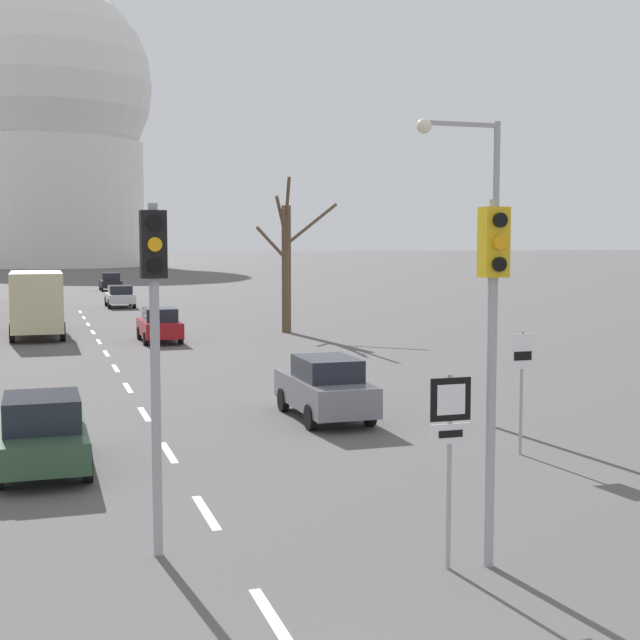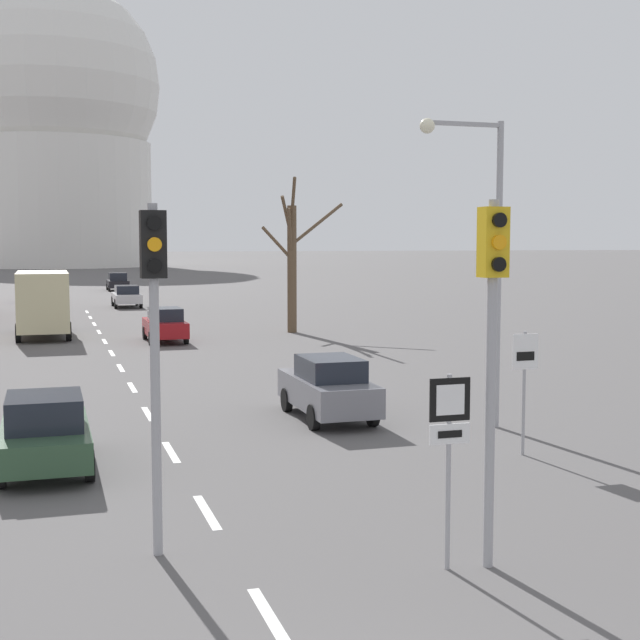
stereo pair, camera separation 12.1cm
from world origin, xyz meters
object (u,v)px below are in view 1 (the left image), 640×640
Objects in this scene: traffic_signal_centre_tall at (154,312)px; sedan_near_left at (325,387)px; speed_limit_sign at (522,371)px; sedan_distant_centre at (42,433)px; traffic_signal_near_right at (493,313)px; street_lamp_right at (480,239)px; sedan_far_left at (111,282)px; route_sign_post at (450,436)px; sedan_far_right at (120,296)px; delivery_truck at (37,302)px; sedan_mid_centre at (26,291)px; sedan_near_right at (159,325)px.

sedan_near_left is (5.41, 8.79, -2.74)m from traffic_signal_centre_tall.
sedan_distant_centre is (-9.79, 1.69, -1.04)m from speed_limit_sign.
traffic_signal_near_right is 9.53m from street_lamp_right.
traffic_signal_near_right is at bearing -123.97° from speed_limit_sign.
street_lamp_right is at bearing -86.74° from sedan_far_left.
route_sign_post is at bearing -119.96° from street_lamp_right.
speed_limit_sign is at bearing 51.80° from route_sign_post.
sedan_near_left is (-3.22, 2.18, -3.81)m from street_lamp_right.
sedan_far_right is 0.62× the size of delivery_truck.
traffic_signal_centre_tall is at bearing -142.55° from street_lamp_right.
traffic_signal_near_right is at bearing -22.89° from traffic_signal_centre_tall.
sedan_mid_centre is (-10.64, 53.71, -0.93)m from speed_limit_sign.
route_sign_post is 59.67m from sedan_mid_centre.
delivery_truck is at bearing 112.20° from street_lamp_right.
traffic_signal_centre_tall is 57.67m from sedan_mid_centre.
speed_limit_sign is 24.46m from sedan_near_right.
speed_limit_sign reaches higher than sedan_mid_centre.
traffic_signal_centre_tall is at bearing -87.59° from sedan_mid_centre.
speed_limit_sign is 68.11m from sedan_far_left.
street_lamp_right is 52.26m from sedan_mid_centre.
route_sign_post is at bearing -128.20° from speed_limit_sign.
traffic_signal_near_right reaches higher than sedan_mid_centre.
sedan_far_left is (0.53, 73.72, -2.75)m from traffic_signal_near_right.
sedan_mid_centre reaches higher than sedan_distant_centre.
route_sign_post reaches higher than sedan_far_right.
sedan_near_left reaches higher than sedan_distant_centre.
sedan_far_left is at bearing 89.13° from route_sign_post.
sedan_mid_centre reaches higher than sedan_near_left.
sedan_distant_centre is 26.25m from delivery_truck.
sedan_distant_centre is at bearing -173.95° from street_lamp_right.
traffic_signal_centre_tall is 1.26× the size of sedan_near_right.
traffic_signal_near_right reaches higher than sedan_far_right.
sedan_near_left is at bearing -72.96° from delivery_truck.
sedan_near_left reaches higher than sedan_far_right.
sedan_near_left is at bearing -87.88° from sedan_far_right.
traffic_signal_near_right reaches higher than sedan_far_left.
sedan_mid_centre reaches higher than sedan_far_right.
traffic_signal_near_right is 59.86m from sedan_mid_centre.
sedan_near_right reaches higher than sedan_far_right.
traffic_signal_centre_tall reaches higher than sedan_far_left.
sedan_mid_centre is 0.95× the size of sedan_far_right.
sedan_near_left is 1.00× the size of sedan_near_right.
speed_limit_sign is 54.77m from sedan_mid_centre.
route_sign_post is 0.68× the size of sedan_near_left.
street_lamp_right reaches higher than speed_limit_sign.
traffic_signal_centre_tall is 72.09m from sedan_far_left.
delivery_truck is at bearing 100.14° from traffic_signal_near_right.
sedan_mid_centre is 1.01× the size of sedan_far_left.
street_lamp_right is 5.45m from sedan_near_left.
delivery_truck is at bearing -99.27° from sedan_far_left.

